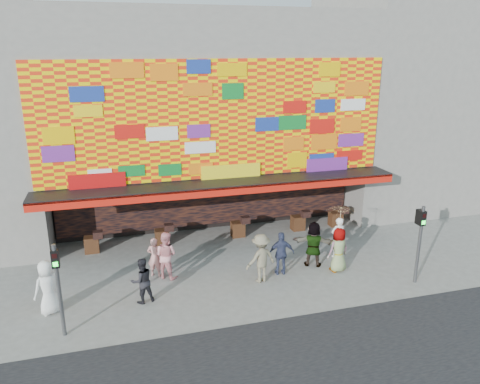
# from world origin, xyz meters

# --- Properties ---
(ground) EXTENTS (90.00, 90.00, 0.00)m
(ground) POSITION_xyz_m (0.00, 0.00, 0.00)
(ground) COLOR slate
(ground) RESTS_ON ground
(shop_building) EXTENTS (15.20, 9.40, 10.00)m
(shop_building) POSITION_xyz_m (0.00, 8.18, 5.23)
(shop_building) COLOR gray
(shop_building) RESTS_ON ground
(neighbor_right) EXTENTS (11.00, 8.00, 12.00)m
(neighbor_right) POSITION_xyz_m (13.00, 8.00, 6.00)
(neighbor_right) COLOR gray
(neighbor_right) RESTS_ON ground
(signal_left) EXTENTS (0.22, 0.20, 3.00)m
(signal_left) POSITION_xyz_m (-6.20, -1.50, 1.86)
(signal_left) COLOR #59595B
(signal_left) RESTS_ON ground
(signal_right) EXTENTS (0.22, 0.20, 3.00)m
(signal_right) POSITION_xyz_m (6.20, -1.50, 1.86)
(signal_right) COLOR #59595B
(signal_right) RESTS_ON ground
(ped_a) EXTENTS (1.08, 0.98, 1.86)m
(ped_a) POSITION_xyz_m (-6.73, -0.05, 0.93)
(ped_a) COLOR white
(ped_a) RESTS_ON ground
(ped_b) EXTENTS (0.67, 0.57, 1.57)m
(ped_b) POSITION_xyz_m (-3.10, 1.65, 0.79)
(ped_b) COLOR #D38C88
(ped_b) RESTS_ON ground
(ped_c) EXTENTS (0.92, 0.80, 1.62)m
(ped_c) POSITION_xyz_m (-3.72, -0.17, 0.81)
(ped_c) COLOR black
(ped_c) RESTS_ON ground
(ped_d) EXTENTS (1.35, 0.99, 1.88)m
(ped_d) POSITION_xyz_m (0.66, 0.15, 0.94)
(ped_d) COLOR #7A7158
(ped_d) RESTS_ON ground
(ped_e) EXTENTS (1.06, 0.55, 1.73)m
(ped_e) POSITION_xyz_m (1.60, 0.49, 0.86)
(ped_e) COLOR #343B5B
(ped_e) RESTS_ON ground
(ped_f) EXTENTS (1.78, 1.25, 1.85)m
(ped_f) POSITION_xyz_m (3.09, 0.84, 0.93)
(ped_f) COLOR gray
(ped_f) RESTS_ON ground
(ped_g) EXTENTS (0.95, 0.70, 1.78)m
(ped_g) POSITION_xyz_m (3.83, 0.14, 0.89)
(ped_g) COLOR gray
(ped_g) RESTS_ON ground
(ped_h) EXTENTS (0.67, 0.47, 1.74)m
(ped_h) POSITION_xyz_m (4.41, 1.33, 0.87)
(ped_h) COLOR white
(ped_h) RESTS_ON ground
(ped_i) EXTENTS (1.13, 1.10, 1.84)m
(ped_i) POSITION_xyz_m (-2.70, 1.43, 0.92)
(ped_i) COLOR pink
(ped_i) RESTS_ON ground
(parasol) EXTENTS (1.14, 1.15, 1.92)m
(parasol) POSITION_xyz_m (3.83, 0.14, 2.19)
(parasol) COLOR #FFD8A0
(parasol) RESTS_ON ground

